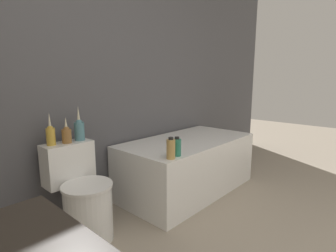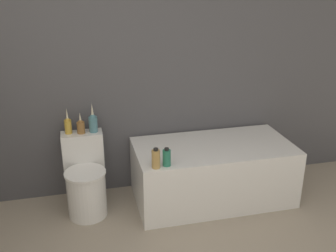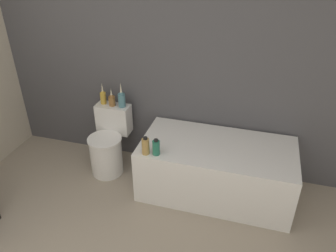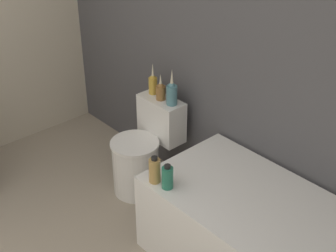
{
  "view_description": "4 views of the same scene",
  "coord_description": "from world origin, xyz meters",
  "px_view_note": "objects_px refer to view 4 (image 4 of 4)",
  "views": [
    {
      "loc": [
        -1.28,
        0.21,
        1.19
      ],
      "look_at": [
        0.34,
        1.68,
        0.79
      ],
      "focal_mm": 28.0,
      "sensor_mm": 36.0,
      "label": 1
    },
    {
      "loc": [
        -0.36,
        -1.29,
        2.07
      ],
      "look_at": [
        0.34,
        1.61,
        0.89
      ],
      "focal_mm": 42.0,
      "sensor_mm": 36.0,
      "label": 2
    },
    {
      "loc": [
        1.1,
        -0.77,
        2.3
      ],
      "look_at": [
        0.4,
        1.67,
        0.81
      ],
      "focal_mm": 35.0,
      "sensor_mm": 36.0,
      "label": 3
    },
    {
      "loc": [
        1.94,
        0.09,
        2.28
      ],
      "look_at": [
        0.05,
        1.8,
        0.77
      ],
      "focal_mm": 50.0,
      "sensor_mm": 36.0,
      "label": 4
    }
  ],
  "objects_px": {
    "toilet": "(143,153)",
    "vase_gold": "(153,84)",
    "vase_bronze": "(172,93)",
    "bathtub": "(265,245)",
    "shampoo_bottle_short": "(167,177)",
    "vase_silver": "(161,91)",
    "shampoo_bottle_tall": "(155,170)"
  },
  "relations": [
    {
      "from": "vase_bronze",
      "to": "vase_gold",
      "type": "bearing_deg",
      "value": 176.49
    },
    {
      "from": "bathtub",
      "to": "shampoo_bottle_short",
      "type": "xyz_separation_m",
      "value": [
        -0.52,
        -0.3,
        0.35
      ]
    },
    {
      "from": "toilet",
      "to": "vase_gold",
      "type": "relative_size",
      "value": 2.91
    },
    {
      "from": "bathtub",
      "to": "shampoo_bottle_short",
      "type": "distance_m",
      "value": 0.7
    },
    {
      "from": "toilet",
      "to": "vase_gold",
      "type": "height_order",
      "value": "vase_gold"
    },
    {
      "from": "bathtub",
      "to": "toilet",
      "type": "relative_size",
      "value": 2.11
    },
    {
      "from": "toilet",
      "to": "vase_bronze",
      "type": "xyz_separation_m",
      "value": [
        0.11,
        0.19,
        0.48
      ]
    },
    {
      "from": "bathtub",
      "to": "vase_gold",
      "type": "distance_m",
      "value": 1.42
    },
    {
      "from": "vase_silver",
      "to": "shampoo_bottle_short",
      "type": "bearing_deg",
      "value": -38.73
    },
    {
      "from": "toilet",
      "to": "shampoo_bottle_short",
      "type": "bearing_deg",
      "value": -27.95
    },
    {
      "from": "vase_gold",
      "to": "vase_silver",
      "type": "xyz_separation_m",
      "value": [
        0.11,
        -0.02,
        -0.01
      ]
    },
    {
      "from": "bathtub",
      "to": "shampoo_bottle_short",
      "type": "bearing_deg",
      "value": -150.53
    },
    {
      "from": "vase_silver",
      "to": "vase_bronze",
      "type": "height_order",
      "value": "vase_bronze"
    },
    {
      "from": "bathtub",
      "to": "toilet",
      "type": "height_order",
      "value": "toilet"
    },
    {
      "from": "vase_silver",
      "to": "bathtub",
      "type": "bearing_deg",
      "value": -11.42
    },
    {
      "from": "vase_silver",
      "to": "vase_bronze",
      "type": "relative_size",
      "value": 0.73
    },
    {
      "from": "vase_bronze",
      "to": "shampoo_bottle_tall",
      "type": "xyz_separation_m",
      "value": [
        0.46,
        -0.56,
        -0.15
      ]
    },
    {
      "from": "vase_silver",
      "to": "shampoo_bottle_tall",
      "type": "bearing_deg",
      "value": -43.94
    },
    {
      "from": "vase_silver",
      "to": "shampoo_bottle_short",
      "type": "distance_m",
      "value": 0.87
    },
    {
      "from": "toilet",
      "to": "shampoo_bottle_tall",
      "type": "height_order",
      "value": "shampoo_bottle_tall"
    },
    {
      "from": "vase_bronze",
      "to": "shampoo_bottle_short",
      "type": "distance_m",
      "value": 0.8
    },
    {
      "from": "vase_gold",
      "to": "vase_bronze",
      "type": "bearing_deg",
      "value": -3.51
    },
    {
      "from": "vase_silver",
      "to": "shampoo_bottle_tall",
      "type": "relative_size",
      "value": 1.14
    },
    {
      "from": "bathtub",
      "to": "vase_silver",
      "type": "bearing_deg",
      "value": 168.58
    },
    {
      "from": "shampoo_bottle_short",
      "to": "vase_bronze",
      "type": "bearing_deg",
      "value": 135.71
    },
    {
      "from": "toilet",
      "to": "shampoo_bottle_short",
      "type": "xyz_separation_m",
      "value": [
        0.67,
        -0.36,
        0.32
      ]
    },
    {
      "from": "bathtub",
      "to": "shampoo_bottle_short",
      "type": "height_order",
      "value": "shampoo_bottle_short"
    },
    {
      "from": "vase_gold",
      "to": "shampoo_bottle_tall",
      "type": "bearing_deg",
      "value": -39.97
    },
    {
      "from": "toilet",
      "to": "vase_silver",
      "type": "distance_m",
      "value": 0.49
    },
    {
      "from": "vase_gold",
      "to": "shampoo_bottle_short",
      "type": "height_order",
      "value": "vase_gold"
    },
    {
      "from": "shampoo_bottle_tall",
      "to": "vase_bronze",
      "type": "bearing_deg",
      "value": 129.54
    },
    {
      "from": "shampoo_bottle_tall",
      "to": "shampoo_bottle_short",
      "type": "xyz_separation_m",
      "value": [
        0.09,
        0.02,
        -0.01
      ]
    }
  ]
}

